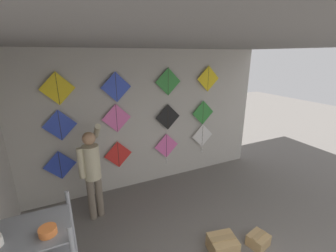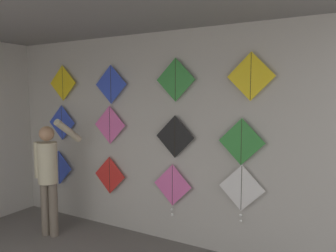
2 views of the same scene
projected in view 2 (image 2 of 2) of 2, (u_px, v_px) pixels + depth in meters
The scene contains 14 objects.
back_panel at pixel (144, 136), 4.57m from camera, with size 5.48×0.06×2.80m, color #BCB7AD.
shopkeeper at pixel (49, 170), 4.54m from camera, with size 0.41×0.61×1.65m.
kite_0 at pixel (59, 167), 5.34m from camera, with size 0.55×0.01×0.55m.
kite_1 at pixel (110, 175), 4.82m from camera, with size 0.55×0.01×0.55m.
kite_2 at pixel (172, 187), 4.31m from camera, with size 0.55×0.04×0.69m.
kite_3 at pixel (241, 190), 3.85m from camera, with size 0.55×0.04×0.69m.
kite_4 at pixel (62, 123), 5.22m from camera, with size 0.55×0.01×0.55m.
kite_5 at pixel (110, 125), 4.74m from camera, with size 0.55×0.01×0.55m.
kite_6 at pixel (175, 137), 4.23m from camera, with size 0.55×0.01×0.55m.
kite_7 at pixel (241, 142), 3.80m from camera, with size 0.55×0.01×0.55m.
kite_8 at pixel (63, 83), 5.13m from camera, with size 0.55×0.01×0.55m.
kite_9 at pixel (111, 84), 4.67m from camera, with size 0.55×0.01×0.55m.
kite_10 at pixel (175, 80), 4.15m from camera, with size 0.55×0.01×0.55m.
kite_11 at pixel (251, 76), 3.68m from camera, with size 0.55×0.01×0.55m.
Camera 2 is at (2.52, -0.09, 1.99)m, focal length 35.00 mm.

